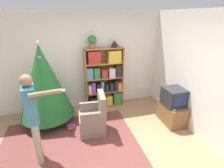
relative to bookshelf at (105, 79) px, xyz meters
name	(u,v)px	position (x,y,z in m)	size (l,w,h in m)	color
ground_plane	(107,154)	(-0.41, -1.91, -0.81)	(14.00, 14.00, 0.00)	#9E7A56
wall_back	(88,61)	(-0.41, 0.22, 0.49)	(8.00, 0.10, 2.60)	silver
wall_right	(210,81)	(1.65, -1.91, 0.49)	(0.10, 8.00, 2.60)	silver
area_rug	(70,143)	(-1.09, -1.42, -0.81)	(2.76, 2.05, 0.01)	brown
bookshelf	(105,79)	(0.00, 0.00, 0.00)	(1.05, 0.28, 1.68)	#A8703D
tv_stand	(171,113)	(1.37, -1.26, -0.57)	(0.43, 0.73, 0.49)	brown
television	(174,97)	(1.37, -1.27, -0.12)	(0.45, 0.48, 0.41)	#28282D
game_remote	(173,109)	(1.24, -1.48, -0.31)	(0.04, 0.12, 0.02)	white
christmas_tree	(44,82)	(-1.53, -0.47, 0.25)	(1.24, 1.24, 1.98)	#4C3323
armchair	(94,119)	(-0.52, -1.13, -0.49)	(0.61, 0.60, 0.92)	#7A6B5B
standing_person	(33,113)	(-1.61, -1.71, 0.17)	(0.67, 0.47, 1.65)	#9E937F
potted_plant	(92,41)	(-0.30, 0.01, 1.06)	(0.22, 0.22, 0.33)	#935B38
table_lamp	(115,43)	(0.29, 0.01, 0.97)	(0.20, 0.20, 0.18)	#473828
book_pile_near_tree	(71,127)	(-1.03, -0.90, -0.76)	(0.20, 0.19, 0.10)	#5B899E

